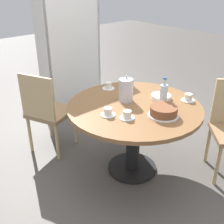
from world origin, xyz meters
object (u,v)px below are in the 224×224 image
(bookshelf, at_px, (70,48))
(cup_c, at_px, (127,115))
(chair_b, at_px, (47,110))
(cup_a, at_px, (108,86))
(cup_b, at_px, (108,112))
(water_bottle, at_px, (164,95))
(cake_main, at_px, (164,111))
(cup_d, at_px, (188,98))
(coffee_pot, at_px, (126,89))

(bookshelf, bearing_deg, cup_c, 71.01)
(chair_b, height_order, cup_a, chair_b)
(cup_b, bearing_deg, water_bottle, -21.24)
(cake_main, relative_size, cup_b, 2.02)
(chair_b, xyz_separation_m, cup_d, (0.88, -1.12, 0.25))
(water_bottle, bearing_deg, bookshelf, 84.47)
(coffee_pot, xyz_separation_m, water_bottle, (0.17, -0.31, -0.00))
(cake_main, bearing_deg, cup_b, 137.29)
(cup_a, bearing_deg, chair_b, 143.11)
(chair_b, xyz_separation_m, bookshelf, (0.78, 0.67, 0.41))
(chair_b, bearing_deg, cup_b, 165.29)
(chair_b, xyz_separation_m, water_bottle, (0.61, -1.04, 0.34))
(chair_b, bearing_deg, water_bottle, -172.43)
(water_bottle, distance_m, cake_main, 0.21)
(bookshelf, relative_size, cup_d, 14.86)
(water_bottle, distance_m, cup_c, 0.42)
(bookshelf, relative_size, coffee_pot, 7.59)
(coffee_pot, xyz_separation_m, cup_c, (-0.24, -0.26, -0.09))
(cup_b, relative_size, cup_d, 1.00)
(cup_a, distance_m, cup_c, 0.68)
(cake_main, relative_size, cup_d, 2.02)
(water_bottle, bearing_deg, cup_c, 173.83)
(chair_b, xyz_separation_m, cup_a, (0.52, -0.39, 0.25))
(bookshelf, distance_m, water_bottle, 1.71)
(chair_b, distance_m, cake_main, 1.28)
(water_bottle, bearing_deg, cake_main, -139.23)
(coffee_pot, bearing_deg, bookshelf, 76.61)
(coffee_pot, xyz_separation_m, cup_a, (0.08, 0.34, -0.09))
(cup_c, bearing_deg, cup_b, 119.43)
(water_bottle, xyz_separation_m, cup_a, (-0.09, 0.64, -0.08))
(cake_main, distance_m, cup_d, 0.42)
(bookshelf, distance_m, cup_a, 1.10)
(cake_main, height_order, cup_a, cake_main)
(chair_b, xyz_separation_m, cake_main, (0.47, -1.16, 0.27))
(cup_a, bearing_deg, cup_b, -131.24)
(bookshelf, bearing_deg, coffee_pot, 76.61)
(cup_b, bearing_deg, cup_c, -60.57)
(cup_a, height_order, cup_c, same)
(cup_b, xyz_separation_m, cup_c, (0.08, -0.15, 0.00))
(coffee_pot, height_order, water_bottle, water_bottle)
(coffee_pot, relative_size, cup_a, 1.96)
(cup_b, distance_m, cup_c, 0.17)
(chair_b, height_order, cup_b, chair_b)
(chair_b, distance_m, water_bottle, 1.25)
(cup_a, xyz_separation_m, cup_b, (-0.40, -0.45, 0.00))
(cup_d, bearing_deg, cake_main, -174.10)
(coffee_pot, height_order, cup_c, coffee_pot)
(cup_b, distance_m, cup_d, 0.81)
(coffee_pot, relative_size, cake_main, 0.97)
(cake_main, xyz_separation_m, cup_b, (-0.34, 0.32, -0.01))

